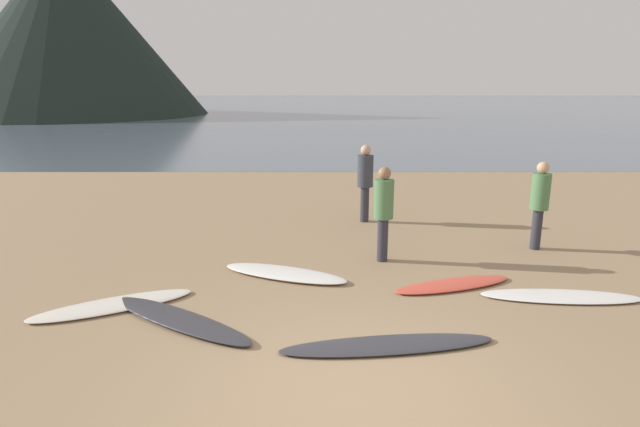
# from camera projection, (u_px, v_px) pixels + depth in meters

# --- Properties ---
(ground_plane) EXTENTS (120.00, 120.00, 0.20)m
(ground_plane) POSITION_uv_depth(u_px,v_px,m) (330.00, 195.00, 14.98)
(ground_plane) COLOR #997C5B
(ground_plane) RESTS_ON ground
(ocean_water) EXTENTS (140.00, 100.00, 0.01)m
(ocean_water) POSITION_uv_depth(u_px,v_px,m) (321.00, 106.00, 66.66)
(ocean_water) COLOR slate
(ocean_water) RESTS_ON ground
(headland_hill) EXTENTS (24.36, 24.36, 15.31)m
(headland_hill) POSITION_uv_depth(u_px,v_px,m) (66.00, 30.00, 47.30)
(headland_hill) COLOR black
(headland_hill) RESTS_ON ground
(surfboard_0) EXTENTS (2.23, 1.54, 0.07)m
(surfboard_0) POSITION_uv_depth(u_px,v_px,m) (111.00, 305.00, 7.31)
(surfboard_0) COLOR silver
(surfboard_0) RESTS_ON ground
(surfboard_1) EXTENTS (2.40, 1.82, 0.09)m
(surfboard_1) POSITION_uv_depth(u_px,v_px,m) (177.00, 319.00, 6.86)
(surfboard_1) COLOR #333338
(surfboard_1) RESTS_ON ground
(surfboard_2) EXTENTS (2.22, 1.33, 0.10)m
(surfboard_2) POSITION_uv_depth(u_px,v_px,m) (283.00, 273.00, 8.49)
(surfboard_2) COLOR white
(surfboard_2) RESTS_ON ground
(surfboard_3) EXTENTS (2.67, 0.81, 0.07)m
(surfboard_3) POSITION_uv_depth(u_px,v_px,m) (386.00, 345.00, 6.22)
(surfboard_3) COLOR #333338
(surfboard_3) RESTS_ON ground
(surfboard_4) EXTENTS (2.04, 1.10, 0.07)m
(surfboard_4) POSITION_uv_depth(u_px,v_px,m) (451.00, 284.00, 8.07)
(surfboard_4) COLOR #D84C38
(surfboard_4) RESTS_ON ground
(surfboard_5) EXTENTS (2.36, 0.71, 0.06)m
(surfboard_5) POSITION_uv_depth(u_px,v_px,m) (559.00, 296.00, 7.64)
(surfboard_5) COLOR white
(surfboard_5) RESTS_ON ground
(person_0) EXTENTS (0.35, 0.35, 1.74)m
(person_0) POSITION_uv_depth(u_px,v_px,m) (364.00, 177.00, 11.57)
(person_0) COLOR #2D2D38
(person_0) RESTS_ON ground
(person_1) EXTENTS (0.34, 0.34, 1.69)m
(person_1) POSITION_uv_depth(u_px,v_px,m) (382.00, 206.00, 9.00)
(person_1) COLOR #2D2D38
(person_1) RESTS_ON ground
(person_2) EXTENTS (0.34, 0.34, 1.67)m
(person_2) POSITION_uv_depth(u_px,v_px,m) (538.00, 198.00, 9.67)
(person_2) COLOR #2D2D38
(person_2) RESTS_ON ground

